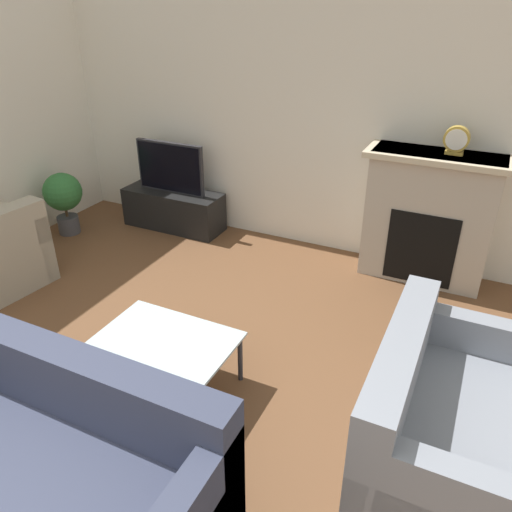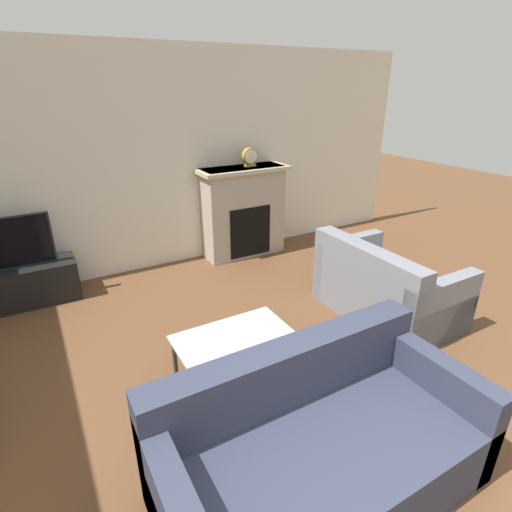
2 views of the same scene
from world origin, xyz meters
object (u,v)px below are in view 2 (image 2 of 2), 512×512
(couch_sectional, at_px, (318,449))
(mantel_clock, at_px, (250,157))
(couch_loveseat, at_px, (385,289))
(coffee_table, at_px, (238,345))
(tv, at_px, (9,243))

(couch_sectional, xyz_separation_m, mantel_clock, (1.44, 3.41, 1.07))
(couch_sectional, bearing_deg, couch_loveseat, 33.94)
(couch_sectional, relative_size, mantel_clock, 7.73)
(couch_loveseat, relative_size, coffee_table, 1.48)
(couch_loveseat, xyz_separation_m, coffee_table, (-1.80, -0.18, 0.07))
(couch_sectional, distance_m, coffee_table, 1.04)
(couch_loveseat, bearing_deg, mantel_clock, 9.56)
(couch_sectional, bearing_deg, mantel_clock, 67.10)
(tv, distance_m, couch_sectional, 3.67)
(coffee_table, bearing_deg, mantel_clock, 58.94)
(tv, relative_size, mantel_clock, 3.44)
(couch_sectional, distance_m, mantel_clock, 3.85)
(coffee_table, xyz_separation_m, mantel_clock, (1.43, 2.37, 0.99))
(mantel_clock, bearing_deg, couch_loveseat, -80.44)
(couch_sectional, distance_m, couch_loveseat, 2.18)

